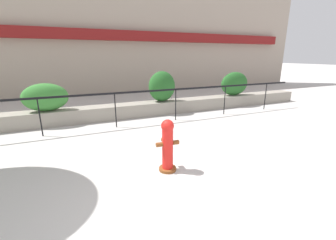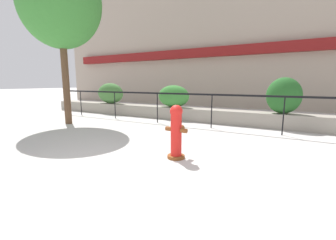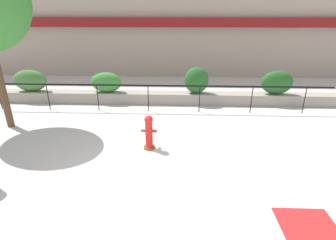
{
  "view_description": "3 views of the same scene",
  "coord_description": "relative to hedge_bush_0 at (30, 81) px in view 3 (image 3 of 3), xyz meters",
  "views": [
    {
      "loc": [
        -1.24,
        -2.22,
        2.27
      ],
      "look_at": [
        0.92,
        2.78,
        0.7
      ],
      "focal_mm": 24.0,
      "sensor_mm": 36.0,
      "label": 1
    },
    {
      "loc": [
        2.41,
        -2.28,
        1.5
      ],
      "look_at": [
        -0.19,
        2.29,
        0.63
      ],
      "focal_mm": 24.0,
      "sensor_mm": 36.0,
      "label": 2
    },
    {
      "loc": [
        1.29,
        -5.56,
        3.88
      ],
      "look_at": [
        0.96,
        1.83,
        0.85
      ],
      "focal_mm": 28.0,
      "sensor_mm": 36.0,
      "label": 3
    }
  ],
  "objects": [
    {
      "name": "ground_plane",
      "position": [
        5.58,
        -6.0,
        -1.0
      ],
      "size": [
        120.0,
        120.0,
        0.0
      ],
      "primitive_type": "plane",
      "color": "#BCB7B2"
    },
    {
      "name": "tactile_warning_pad",
      "position": [
        9.45,
        -7.53,
        -0.99
      ],
      "size": [
        1.12,
        1.12,
        0.01
      ],
      "primitive_type": "cube",
      "color": "#B22323",
      "rests_on": "ground"
    },
    {
      "name": "hedge_bush_0",
      "position": [
        0.0,
        0.0,
        0.0
      ],
      "size": [
        1.57,
        0.6,
        0.99
      ],
      "primitive_type": "ellipsoid",
      "color": "#427538",
      "rests_on": "planter_wall_low"
    },
    {
      "name": "hedge_bush_2",
      "position": [
        7.65,
        0.0,
        0.1
      ],
      "size": [
        1.08,
        0.7,
        1.18
      ],
      "primitive_type": "ellipsoid",
      "color": "#235B23",
      "rests_on": "planter_wall_low"
    },
    {
      "name": "building_facade",
      "position": [
        5.58,
        5.98,
        2.99
      ],
      "size": [
        30.0,
        1.36,
        8.0
      ],
      "color": "gray",
      "rests_on": "ground"
    },
    {
      "name": "fence_railing_segment",
      "position": [
        5.58,
        -1.1,
        0.02
      ],
      "size": [
        15.0,
        0.05,
        1.15
      ],
      "color": "black",
      "rests_on": "ground"
    },
    {
      "name": "hedge_bush_1",
      "position": [
        3.54,
        0.0,
        -0.04
      ],
      "size": [
        1.41,
        0.67,
        0.91
      ],
      "primitive_type": "ellipsoid",
      "color": "#387F33",
      "rests_on": "planter_wall_low"
    },
    {
      "name": "fire_hydrant",
      "position": [
        5.98,
        -4.41,
        -0.44
      ],
      "size": [
        0.48,
        0.44,
        1.08
      ],
      "color": "brown",
      "rests_on": "ground"
    },
    {
      "name": "planter_wall_low",
      "position": [
        5.58,
        0.0,
        -0.75
      ],
      "size": [
        18.0,
        0.7,
        0.5
      ],
      "primitive_type": "cube",
      "color": "gray",
      "rests_on": "ground"
    },
    {
      "name": "hedge_bush_3",
      "position": [
        11.21,
        0.0,
        0.03
      ],
      "size": [
        1.41,
        0.56,
        1.05
      ],
      "primitive_type": "ellipsoid",
      "color": "#235B23",
      "rests_on": "planter_wall_low"
    }
  ]
}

